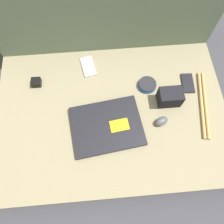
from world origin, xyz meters
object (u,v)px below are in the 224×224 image
object	(u,v)px
laptop	(107,126)
camera_pouch	(170,97)
phone_black	(188,83)
charger_brick	(36,82)
phone_silver	(88,67)
computer_mouse	(161,121)
speaker_puck	(147,85)

from	to	relation	value
laptop	camera_pouch	size ratio (longest dim) A/B	3.21
laptop	phone_black	bearing A→B (deg)	17.53
charger_brick	phone_silver	bearing A→B (deg)	17.13
phone_silver	phone_black	distance (m)	0.54
laptop	charger_brick	world-z (taller)	charger_brick
computer_mouse	camera_pouch	bearing A→B (deg)	38.94
phone_silver	camera_pouch	xyz separation A→B (m)	(0.40, -0.24, 0.04)
speaker_puck	camera_pouch	xyz separation A→B (m)	(0.09, -0.10, 0.03)
speaker_puck	phone_silver	bearing A→B (deg)	154.51
laptop	computer_mouse	world-z (taller)	computer_mouse
phone_black	charger_brick	xyz separation A→B (m)	(-0.80, 0.07, 0.01)
charger_brick	camera_pouch	bearing A→B (deg)	-13.20
charger_brick	laptop	bearing A→B (deg)	-37.64
speaker_puck	camera_pouch	distance (m)	0.14
phone_black	phone_silver	bearing A→B (deg)	167.38
laptop	phone_black	size ratio (longest dim) A/B	3.10
computer_mouse	charger_brick	size ratio (longest dim) A/B	1.63
computer_mouse	phone_silver	world-z (taller)	computer_mouse
phone_silver	charger_brick	bearing A→B (deg)	-174.32
laptop	phone_silver	size ratio (longest dim) A/B	2.64
computer_mouse	camera_pouch	distance (m)	0.13
laptop	charger_brick	xyz separation A→B (m)	(-0.35, 0.27, 0.00)
computer_mouse	laptop	bearing A→B (deg)	155.56
laptop	charger_brick	distance (m)	0.44
phone_black	camera_pouch	size ratio (longest dim) A/B	1.03
charger_brick	phone_black	bearing A→B (deg)	-4.73
speaker_puck	camera_pouch	world-z (taller)	camera_pouch
computer_mouse	charger_brick	bearing A→B (deg)	131.80
phone_silver	computer_mouse	bearing A→B (deg)	-57.54
camera_pouch	computer_mouse	bearing A→B (deg)	-116.55
phone_silver	camera_pouch	bearing A→B (deg)	-42.78
computer_mouse	camera_pouch	size ratio (longest dim) A/B	0.68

